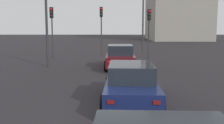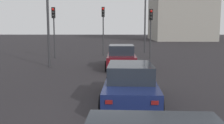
% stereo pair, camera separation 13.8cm
% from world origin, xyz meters
% --- Properties ---
extents(ground_plane, '(160.00, 160.00, 0.20)m').
position_xyz_m(ground_plane, '(0.00, 0.00, -0.10)').
color(ground_plane, black).
extents(car_maroon_left_lead, '(4.44, 2.04, 1.53)m').
position_xyz_m(car_maroon_left_lead, '(9.21, -1.44, 0.74)').
color(car_maroon_left_lead, '#510F16').
rests_on(car_maroon_left_lead, ground_plane).
extents(car_navy_left_second, '(4.74, 2.08, 1.43)m').
position_xyz_m(car_navy_left_second, '(1.32, -1.58, 0.70)').
color(car_navy_left_second, '#141E4C').
rests_on(car_navy_left_second, ground_plane).
extents(traffic_light_near_left, '(0.32, 0.29, 4.30)m').
position_xyz_m(traffic_light_near_left, '(14.47, 4.16, 3.09)').
color(traffic_light_near_left, '#2D2D30').
rests_on(traffic_light_near_left, ground_plane).
extents(traffic_light_near_right, '(0.32, 0.28, 4.48)m').
position_xyz_m(traffic_light_near_right, '(16.65, 0.09, 3.21)').
color(traffic_light_near_right, '#2D2D30').
rests_on(traffic_light_near_right, ground_plane).
extents(traffic_light_far_left, '(0.32, 0.30, 4.13)m').
position_xyz_m(traffic_light_far_left, '(14.33, -4.00, 2.97)').
color(traffic_light_far_left, '#2D2D30').
rests_on(traffic_light_far_left, ground_plane).
extents(street_lamp_kerbside, '(0.56, 0.36, 8.53)m').
position_xyz_m(street_lamp_kerbside, '(19.41, -4.08, 4.94)').
color(street_lamp_kerbside, '#2D2D30').
rests_on(street_lamp_kerbside, ground_plane).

